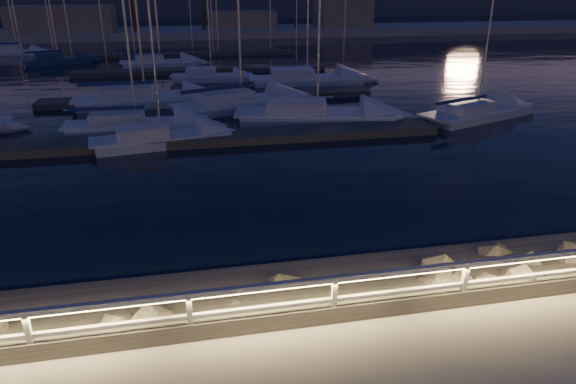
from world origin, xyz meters
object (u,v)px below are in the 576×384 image
Objects in this scene: sailboat_i at (57,60)px; sailboat_h at (313,114)px; sailboat_j at (209,76)px; sailboat_b at (157,138)px; sailboat_g at (142,98)px; guard_rail at (284,294)px; sailboat_c at (238,102)px; sailboat_l at (304,78)px; sailboat_m at (16,51)px; sailboat_d at (475,111)px; sailboat_f at (133,124)px; sailboat_k at (158,62)px.

sailboat_h is at bearing -73.69° from sailboat_i.
sailboat_j is at bearing -60.42° from sailboat_i.
sailboat_g is (-1.27, 9.46, 0.06)m from sailboat_b.
guard_rail is 2.91× the size of sailboat_g.
sailboat_l reaches higher than sailboat_c.
sailboat_g is 1.43× the size of sailboat_m.
sailboat_g is (-19.31, 7.50, 0.05)m from sailboat_d.
sailboat_m is (-20.13, 21.34, 0.01)m from sailboat_j.
sailboat_c reaches higher than sailboat_d.
sailboat_h is (8.53, 3.09, 0.05)m from sailboat_b.
sailboat_h reaches higher than sailboat_f.
sailboat_c is at bearing -124.09° from sailboat_l.
sailboat_m is at bearing 111.57° from sailboat_d.
sailboat_m is at bearing 115.22° from sailboat_g.
sailboat_k reaches higher than sailboat_m.
sailboat_b reaches higher than sailboat_m.
sailboat_d is 20.71m from sailboat_g.
sailboat_i is 18.94m from sailboat_j.
sailboat_k is at bearing 82.33° from sailboat_b.
sailboat_d reaches higher than sailboat_m.
sailboat_k is at bearing 122.84° from sailboat_j.
sailboat_k reaches higher than sailboat_b.
sailboat_l reaches higher than sailboat_g.
sailboat_b is 0.74× the size of sailboat_g.
sailboat_i is 0.88× the size of sailboat_k.
guard_rail is 2.82× the size of sailboat_h.
guard_rail is 3.99× the size of sailboat_j.
sailboat_g is 22.84m from sailboat_i.
sailboat_d is at bearing -3.09° from sailboat_b.
sailboat_k is at bearing 95.18° from guard_rail.
sailboat_g is 1.38× the size of sailboat_i.
sailboat_k is at bearing 105.48° from sailboat_d.
sailboat_j is (4.91, 14.97, -0.03)m from sailboat_f.
guard_rail is at bearing -74.90° from sailboat_f.
sailboat_k reaches higher than sailboat_j.
sailboat_m is at bearing 103.67° from sailboat_b.
sailboat_l is 36.52m from sailboat_m.
sailboat_f is 1.18× the size of sailboat_m.
sailboat_i is (-10.57, 30.32, 0.01)m from sailboat_b.
sailboat_d is at bearing -63.49° from sailboat_i.
sailboat_f is (-1.34, 2.75, 0.03)m from sailboat_b.
sailboat_h is 15.46m from sailboat_j.
sailboat_i is 26.36m from sailboat_l.
sailboat_k is (-5.48, 19.98, -0.05)m from sailboat_c.
sailboat_j reaches higher than sailboat_m.
sailboat_h is 43.87m from sailboat_m.
sailboat_b is at bearing -93.65° from sailboat_j.
sailboat_h reaches higher than sailboat_i.
sailboat_l is (6.07, 7.85, -0.01)m from sailboat_c.
sailboat_b is 42.43m from sailboat_m.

